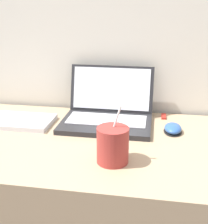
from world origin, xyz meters
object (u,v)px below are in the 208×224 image
(usb_stick, at_px, (164,116))
(computer_mouse, at_px, (173,129))
(drink_cup, at_px, (113,144))
(laptop, at_px, (108,112))

(usb_stick, bearing_deg, computer_mouse, -78.08)
(drink_cup, xyz_separation_m, computer_mouse, (0.20, 0.27, -0.05))
(computer_mouse, height_order, usb_stick, computer_mouse)
(drink_cup, bearing_deg, computer_mouse, 53.90)
(laptop, xyz_separation_m, computer_mouse, (0.27, -0.06, -0.03))
(laptop, height_order, computer_mouse, laptop)
(laptop, bearing_deg, drink_cup, -78.46)
(usb_stick, bearing_deg, laptop, -158.02)
(drink_cup, distance_m, usb_stick, 0.46)
(laptop, distance_m, drink_cup, 0.34)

